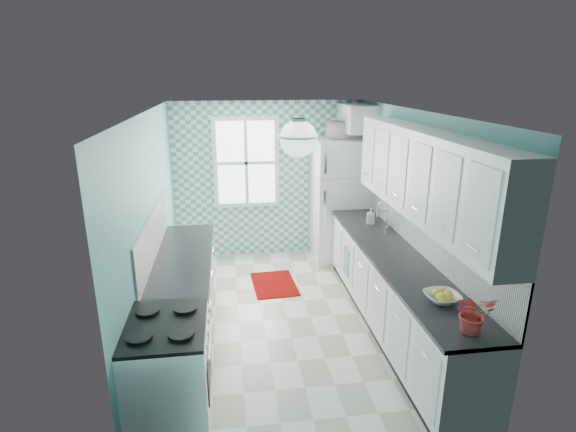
{
  "coord_description": "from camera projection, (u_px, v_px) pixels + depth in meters",
  "views": [
    {
      "loc": [
        -0.66,
        -4.85,
        2.88
      ],
      "look_at": [
        0.05,
        0.25,
        1.25
      ],
      "focal_mm": 28.0,
      "sensor_mm": 36.0,
      "label": 1
    }
  ],
  "objects": [
    {
      "name": "floor",
      "position": [
        287.0,
        319.0,
        5.54
      ],
      "size": [
        3.0,
        4.4,
        0.02
      ],
      "primitive_type": "cube",
      "color": "silver",
      "rests_on": "ground"
    },
    {
      "name": "ceiling",
      "position": [
        287.0,
        111.0,
        4.78
      ],
      "size": [
        3.0,
        4.4,
        0.02
      ],
      "primitive_type": "cube",
      "color": "white",
      "rests_on": "wall_back"
    },
    {
      "name": "wall_back",
      "position": [
        268.0,
        180.0,
        7.25
      ],
      "size": [
        3.0,
        0.02,
        2.5
      ],
      "primitive_type": "cube",
      "color": "#5AA3A2",
      "rests_on": "floor"
    },
    {
      "name": "wall_front",
      "position": [
        330.0,
        323.0,
        3.07
      ],
      "size": [
        3.0,
        0.02,
        2.5
      ],
      "primitive_type": "cube",
      "color": "#5AA3A2",
      "rests_on": "floor"
    },
    {
      "name": "wall_left",
      "position": [
        152.0,
        229.0,
        4.96
      ],
      "size": [
        0.02,
        4.4,
        2.5
      ],
      "primitive_type": "cube",
      "color": "#5AA3A2",
      "rests_on": "floor"
    },
    {
      "name": "wall_right",
      "position": [
        412.0,
        217.0,
        5.36
      ],
      "size": [
        0.02,
        4.4,
        2.5
      ],
      "primitive_type": "cube",
      "color": "#5AA3A2",
      "rests_on": "floor"
    },
    {
      "name": "accent_wall",
      "position": [
        268.0,
        180.0,
        7.22
      ],
      "size": [
        3.0,
        0.01,
        2.5
      ],
      "primitive_type": "cube",
      "color": "teal",
      "rests_on": "wall_back"
    },
    {
      "name": "window",
      "position": [
        246.0,
        163.0,
        7.06
      ],
      "size": [
        1.04,
        0.05,
        1.44
      ],
      "color": "white",
      "rests_on": "wall_back"
    },
    {
      "name": "backsplash_right",
      "position": [
        424.0,
        233.0,
        4.99
      ],
      "size": [
        0.02,
        3.6,
        0.51
      ],
      "primitive_type": "cube",
      "color": "white",
      "rests_on": "wall_right"
    },
    {
      "name": "backsplash_left",
      "position": [
        153.0,
        235.0,
        4.91
      ],
      "size": [
        0.02,
        2.15,
        0.51
      ],
      "primitive_type": "cube",
      "color": "white",
      "rests_on": "wall_left"
    },
    {
      "name": "upper_cabinets_right",
      "position": [
        424.0,
        175.0,
        4.57
      ],
      "size": [
        0.33,
        3.2,
        0.9
      ],
      "primitive_type": "cube",
      "color": "silver",
      "rests_on": "wall_right"
    },
    {
      "name": "upper_cabinet_fridge",
      "position": [
        356.0,
        118.0,
        6.76
      ],
      "size": [
        0.4,
        0.74,
        0.4
      ],
      "primitive_type": "cube",
      "color": "silver",
      "rests_on": "wall_right"
    },
    {
      "name": "ceiling_light",
      "position": [
        298.0,
        138.0,
        4.08
      ],
      "size": [
        0.34,
        0.34,
        0.35
      ],
      "color": "silver",
      "rests_on": "ceiling"
    },
    {
      "name": "base_cabinets_right",
      "position": [
        394.0,
        295.0,
        5.18
      ],
      "size": [
        0.6,
        3.6,
        0.9
      ],
      "primitive_type": "cube",
      "color": "white",
      "rests_on": "floor"
    },
    {
      "name": "countertop_right",
      "position": [
        396.0,
        257.0,
        5.04
      ],
      "size": [
        0.63,
        3.6,
        0.04
      ],
      "primitive_type": "cube",
      "color": "black",
      "rests_on": "base_cabinets_right"
    },
    {
      "name": "base_cabinets_left",
      "position": [
        185.0,
        295.0,
        5.17
      ],
      "size": [
        0.6,
        2.15,
        0.9
      ],
      "primitive_type": "cube",
      "color": "white",
      "rests_on": "floor"
    },
    {
      "name": "countertop_left",
      "position": [
        183.0,
        257.0,
        5.03
      ],
      "size": [
        0.63,
        2.15,
        0.04
      ],
      "primitive_type": "cube",
      "color": "black",
      "rests_on": "base_cabinets_left"
    },
    {
      "name": "fridge",
      "position": [
        341.0,
        200.0,
        7.11
      ],
      "size": [
        0.85,
        0.84,
        1.95
      ],
      "rotation": [
        0.0,
        0.0,
        -0.02
      ],
      "color": "white",
      "rests_on": "floor"
    },
    {
      "name": "stove",
      "position": [
        169.0,
        376.0,
        3.67
      ],
      "size": [
        0.66,
        0.83,
        1.0
      ],
      "rotation": [
        0.0,
        0.0,
        -0.02
      ],
      "color": "silver",
      "rests_on": "floor"
    },
    {
      "name": "sink",
      "position": [
        374.0,
        231.0,
        5.82
      ],
      "size": [
        0.48,
        0.4,
        0.53
      ],
      "rotation": [
        0.0,
        0.0,
        0.01
      ],
      "color": "silver",
      "rests_on": "countertop_right"
    },
    {
      "name": "rug",
      "position": [
        274.0,
        284.0,
        6.44
      ],
      "size": [
        0.65,
        0.89,
        0.01
      ],
      "primitive_type": "cube",
      "rotation": [
        0.0,
        0.0,
        0.06
      ],
      "color": "maroon",
      "rests_on": "floor"
    },
    {
      "name": "dish_towel",
      "position": [
        346.0,
        261.0,
        6.04
      ],
      "size": [
        0.04,
        0.26,
        0.38
      ],
      "primitive_type": "cube",
      "rotation": [
        0.0,
        0.0,
        -0.07
      ],
      "color": "#54B1B1",
      "rests_on": "base_cabinets_right"
    },
    {
      "name": "fruit_bowl",
      "position": [
        442.0,
        297.0,
        4.0
      ],
      "size": [
        0.32,
        0.32,
        0.08
      ],
      "primitive_type": "imported",
      "rotation": [
        0.0,
        0.0,
        0.06
      ],
      "color": "white",
      "rests_on": "countertop_right"
    },
    {
      "name": "potted_plant",
      "position": [
        474.0,
        313.0,
        3.49
      ],
      "size": [
        0.31,
        0.27,
        0.33
      ],
      "primitive_type": "imported",
      "rotation": [
        0.0,
        0.0,
        -0.05
      ],
      "color": "#A02317",
      "rests_on": "countertop_right"
    },
    {
      "name": "soap_bottle",
      "position": [
        371.0,
        216.0,
        6.07
      ],
      "size": [
        0.12,
        0.12,
        0.22
      ],
      "primitive_type": "imported",
      "rotation": [
        0.0,
        0.0,
        -0.25
      ],
      "color": "#9ABECC",
      "rests_on": "countertop_right"
    },
    {
      "name": "microwave",
      "position": [
        343.0,
        130.0,
        6.77
      ],
      "size": [
        0.48,
        0.34,
        0.26
      ],
      "primitive_type": "imported",
      "rotation": [
        0.0,
        0.0,
        3.19
      ],
      "color": "white",
      "rests_on": "fridge"
    }
  ]
}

